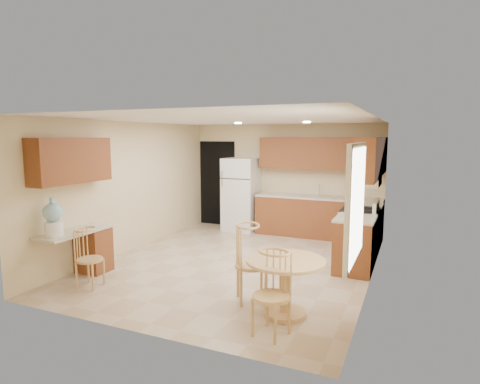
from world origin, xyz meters
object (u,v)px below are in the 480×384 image
at_px(stove, 359,233).
at_px(chair_table_a, 249,257).
at_px(chair_desk, 85,253).
at_px(refrigerator, 241,194).
at_px(chair_table_b, 269,288).
at_px(water_crock, 53,219).
at_px(dining_table, 285,279).

height_order(stove, chair_table_a, stove).
relative_size(chair_table_a, chair_desk, 1.21).
relative_size(refrigerator, chair_table_a, 1.63).
xyz_separation_m(chair_table_b, water_crock, (-3.40, 0.21, 0.45)).
bearing_deg(chair_desk, chair_table_a, 92.44).
bearing_deg(dining_table, stove, 79.47).
relative_size(dining_table, chair_table_a, 0.93).
bearing_deg(chair_desk, stove, 123.96).
bearing_deg(chair_table_a, chair_table_b, 4.45).
height_order(refrigerator, chair_table_b, refrigerator).
height_order(chair_table_b, water_crock, water_crock).
xyz_separation_m(refrigerator, dining_table, (2.35, -4.06, -0.39)).
distance_m(stove, chair_table_b, 3.51).
height_order(refrigerator, water_crock, refrigerator).
bearing_deg(water_crock, refrigerator, 76.80).
bearing_deg(stove, chair_table_a, -111.85).
relative_size(dining_table, chair_desk, 1.13).
relative_size(chair_table_b, water_crock, 1.66).
bearing_deg(stove, water_crock, -140.32).
xyz_separation_m(dining_table, chair_table_a, (-0.55, 0.15, 0.17)).
xyz_separation_m(refrigerator, chair_desk, (-0.60, -4.35, -0.33)).
height_order(refrigerator, chair_desk, refrigerator).
distance_m(dining_table, water_crock, 3.47).
xyz_separation_m(dining_table, water_crock, (-3.40, -0.42, 0.55)).
height_order(chair_table_a, chair_table_b, chair_table_a).
relative_size(refrigerator, water_crock, 3.00).
height_order(chair_table_b, chair_desk, chair_table_b).
xyz_separation_m(stove, chair_table_b, (-0.52, -3.47, 0.11)).
bearing_deg(refrigerator, dining_table, -59.94).
height_order(dining_table, chair_table_a, chair_table_a).
xyz_separation_m(dining_table, chair_desk, (-2.95, -0.30, 0.05)).
bearing_deg(chair_table_b, chair_table_a, -40.63).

